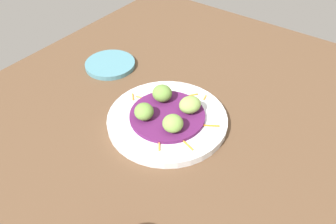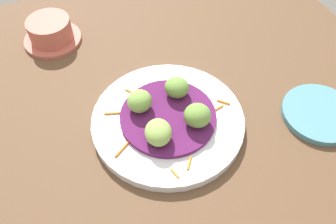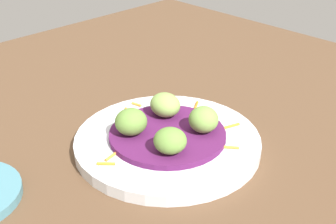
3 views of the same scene
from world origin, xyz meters
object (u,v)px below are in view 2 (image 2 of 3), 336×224
(guac_scoop_right, at_px, (158,132))
(terracotta_bowl, at_px, (51,32))
(main_plate, at_px, (168,121))
(side_plate_small, at_px, (320,114))
(guac_scoop_left, at_px, (177,87))
(guac_scoop_back, at_px, (197,115))
(guac_scoop_center, at_px, (140,101))

(guac_scoop_right, bearing_deg, terracotta_bowl, -72.48)
(main_plate, bearing_deg, side_plate_small, 160.97)
(guac_scoop_left, distance_m, side_plate_small, 0.27)
(main_plate, xyz_separation_m, side_plate_small, (-0.27, 0.09, -0.00))
(side_plate_small, bearing_deg, guac_scoop_back, -14.27)
(main_plate, xyz_separation_m, guac_scoop_center, (0.04, -0.03, 0.04))
(main_plate, relative_size, guac_scoop_right, 5.25)
(guac_scoop_left, relative_size, guac_scoop_center, 1.01)
(guac_scoop_center, bearing_deg, guac_scoop_back, 139.34)
(guac_scoop_right, distance_m, side_plate_small, 0.31)
(guac_scoop_center, distance_m, guac_scoop_right, 0.07)
(guac_scoop_left, xyz_separation_m, guac_scoop_back, (-0.01, 0.07, 0.00))
(guac_scoop_back, relative_size, terracotta_bowl, 0.37)
(main_plate, distance_m, terracotta_bowl, 0.35)
(terracotta_bowl, bearing_deg, side_plate_small, 135.44)
(guac_scoop_back, height_order, terracotta_bowl, guac_scoop_back)
(guac_scoop_center, xyz_separation_m, guac_scoop_right, (-0.01, 0.07, -0.00))
(guac_scoop_right, relative_size, guac_scoop_back, 1.12)
(guac_scoop_left, xyz_separation_m, guac_scoop_center, (0.07, 0.01, 0.00))
(main_plate, xyz_separation_m, terracotta_bowl, (0.15, -0.32, 0.02))
(guac_scoop_right, xyz_separation_m, guac_scoop_back, (-0.07, -0.01, 0.00))
(terracotta_bowl, bearing_deg, guac_scoop_right, 107.52)
(guac_scoop_center, height_order, side_plate_small, guac_scoop_center)
(guac_scoop_back, distance_m, terracotta_bowl, 0.40)
(main_plate, distance_m, guac_scoop_left, 0.06)
(main_plate, relative_size, terracotta_bowl, 2.19)
(main_plate, distance_m, guac_scoop_right, 0.06)
(guac_scoop_left, bearing_deg, side_plate_small, 150.41)
(guac_scoop_right, bearing_deg, main_plate, -130.66)
(guac_scoop_left, relative_size, guac_scoop_right, 0.87)
(main_plate, height_order, guac_scoop_left, guac_scoop_left)
(terracotta_bowl, bearing_deg, guac_scoop_back, 118.09)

